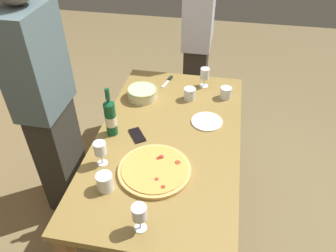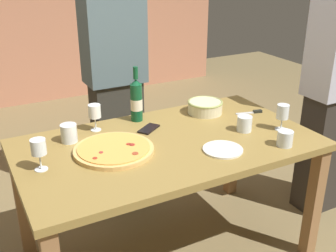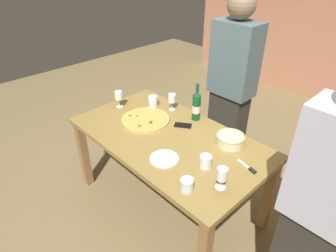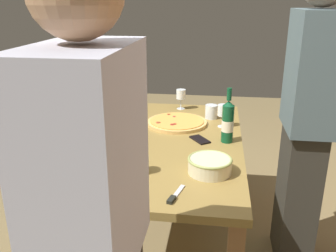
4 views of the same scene
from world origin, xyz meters
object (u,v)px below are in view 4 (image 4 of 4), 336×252
(wine_bottle, at_px, (228,121))
(wine_glass_near_pizza, at_px, (181,95))
(wine_glass_by_bottle, at_px, (223,111))
(cup_amber, at_px, (86,167))
(side_plate, at_px, (124,150))
(pizza, at_px, (177,122))
(serving_bowl, at_px, (210,165))
(cell_phone, at_px, (200,140))
(cup_ceramic, at_px, (140,164))
(wine_glass_far_left, at_px, (112,170))
(dining_table, at_px, (168,154))
(pizza_knife, at_px, (174,196))
(person_guest_left, at_px, (306,123))
(cup_spare, at_px, (211,112))

(wine_bottle, xyz_separation_m, wine_glass_near_pizza, (-0.65, -0.35, -0.02))
(wine_glass_by_bottle, distance_m, cup_amber, 1.05)
(side_plate, bearing_deg, pizza, 153.94)
(serving_bowl, bearing_deg, cell_phone, -170.46)
(wine_bottle, distance_m, wine_glass_by_bottle, 0.27)
(pizza, height_order, cup_ceramic, cup_ceramic)
(pizza, xyz_separation_m, cell_phone, (0.28, 0.18, -0.01))
(wine_glass_far_left, bearing_deg, cup_ceramic, 156.40)
(dining_table, xyz_separation_m, cup_amber, (0.52, -0.33, 0.13))
(wine_bottle, relative_size, wine_glass_by_bottle, 2.15)
(cup_ceramic, bearing_deg, dining_table, 170.48)
(serving_bowl, height_order, pizza_knife, serving_bowl)
(pizza_knife, distance_m, person_guest_left, 0.96)
(wine_glass_far_left, relative_size, side_plate, 0.73)
(wine_bottle, height_order, wine_glass_by_bottle, wine_bottle)
(pizza, distance_m, wine_glass_near_pizza, 0.38)
(wine_bottle, height_order, cup_amber, wine_bottle)
(dining_table, height_order, wine_bottle, wine_bottle)
(wine_glass_by_bottle, relative_size, cup_spare, 1.56)
(serving_bowl, relative_size, wine_glass_near_pizza, 1.42)
(cell_phone, distance_m, pizza_knife, 0.70)
(wine_glass_far_left, height_order, cup_ceramic, wine_glass_far_left)
(wine_glass_far_left, xyz_separation_m, cup_ceramic, (-0.20, 0.09, -0.06))
(side_plate, bearing_deg, serving_bowl, 67.26)
(serving_bowl, height_order, cup_ceramic, cup_ceramic)
(wine_glass_by_bottle, height_order, wine_glass_far_left, wine_glass_by_bottle)
(person_guest_left, bearing_deg, wine_glass_far_left, 34.49)
(wine_glass_by_bottle, height_order, side_plate, wine_glass_by_bottle)
(cup_amber, relative_size, pizza_knife, 0.48)
(dining_table, bearing_deg, cup_amber, -32.62)
(pizza, height_order, cup_amber, cup_amber)
(wine_bottle, relative_size, cell_phone, 2.31)
(wine_glass_near_pizza, relative_size, side_plate, 0.75)
(serving_bowl, relative_size, person_guest_left, 0.13)
(serving_bowl, distance_m, cup_amber, 0.61)
(serving_bowl, height_order, cell_phone, serving_bowl)
(cup_spare, xyz_separation_m, person_guest_left, (0.48, 0.55, 0.11))
(dining_table, height_order, serving_bowl, serving_bowl)
(pizza, xyz_separation_m, wine_glass_far_left, (0.95, -0.18, 0.09))
(wine_glass_by_bottle, xyz_separation_m, cup_ceramic, (0.75, -0.40, -0.06))
(wine_glass_near_pizza, height_order, side_plate, wine_glass_near_pizza)
(cup_ceramic, bearing_deg, pizza_knife, 41.94)
(wine_glass_far_left, xyz_separation_m, pizza_knife, (0.02, 0.28, -0.10))
(dining_table, distance_m, person_guest_left, 0.83)
(wine_glass_near_pizza, xyz_separation_m, pizza_knife, (1.34, 0.11, -0.10))
(cup_ceramic, height_order, pizza_knife, cup_ceramic)
(cell_phone, bearing_deg, cup_amber, -169.07)
(pizza, bearing_deg, wine_glass_near_pizza, -178.15)
(cell_phone, bearing_deg, pizza, 87.07)
(serving_bowl, height_order, cup_spare, cup_spare)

